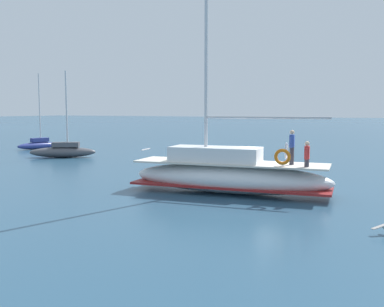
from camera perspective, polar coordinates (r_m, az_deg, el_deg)
name	(u,v)px	position (r m, az deg, el deg)	size (l,w,h in m)	color
ground_plane	(271,190)	(21.94, 10.25, -4.74)	(400.00, 400.00, 0.00)	#284C66
main_sailboat	(228,174)	(20.87, 4.74, -2.66)	(3.40, 9.80, 13.76)	silver
moored_sloop_near	(38,144)	(46.58, -19.44, 1.20)	(4.45, 2.10, 7.54)	navy
moored_sloop_far	(63,151)	(37.72, -16.47, 0.36)	(3.86, 5.26, 7.10)	#4C4C51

